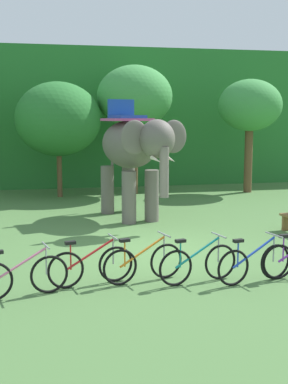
% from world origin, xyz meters
% --- Properties ---
extents(ground_plane, '(80.00, 80.00, 0.00)m').
position_xyz_m(ground_plane, '(0.00, 0.00, 0.00)').
color(ground_plane, '#4C753D').
extents(foliage_hedge, '(36.00, 6.00, 6.36)m').
position_xyz_m(foliage_hedge, '(0.00, 14.34, 3.18)').
color(foliage_hedge, '#28702D').
rests_on(foliage_hedge, ground).
extents(tree_right, '(3.41, 3.41, 4.61)m').
position_xyz_m(tree_right, '(-1.99, 8.93, 3.13)').
color(tree_right, brown).
rests_on(tree_right, ground).
extents(tree_left, '(3.13, 3.13, 5.34)m').
position_xyz_m(tree_left, '(1.17, 9.19, 4.03)').
color(tree_left, brown).
rests_on(tree_left, ground).
extents(tree_far_left, '(2.68, 2.68, 4.80)m').
position_xyz_m(tree_far_left, '(6.02, 8.62, 3.66)').
color(tree_far_left, brown).
rests_on(tree_far_left, ground).
extents(elephant, '(2.50, 4.25, 3.78)m').
position_xyz_m(elephant, '(0.13, 3.93, 2.20)').
color(elephant, '#665E56').
rests_on(elephant, ground).
extents(bike_pink, '(1.68, 0.58, 0.92)m').
position_xyz_m(bike_pink, '(-3.09, -2.57, 0.39)').
color(bike_pink, black).
rests_on(bike_pink, ground).
extents(bike_red, '(1.68, 0.56, 0.92)m').
position_xyz_m(bike_red, '(-1.80, -2.16, 0.39)').
color(bike_red, black).
rests_on(bike_red, ground).
extents(bike_orange, '(1.67, 0.60, 0.92)m').
position_xyz_m(bike_orange, '(-0.78, -2.16, 0.39)').
color(bike_orange, black).
rests_on(bike_orange, ground).
extents(bike_teal, '(1.68, 0.56, 0.92)m').
position_xyz_m(bike_teal, '(0.26, -2.43, 0.39)').
color(bike_teal, black).
rests_on(bike_teal, ground).
extents(bike_blue, '(1.68, 0.57, 0.92)m').
position_xyz_m(bike_blue, '(1.34, -2.64, 0.39)').
color(bike_blue, black).
rests_on(bike_blue, ground).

